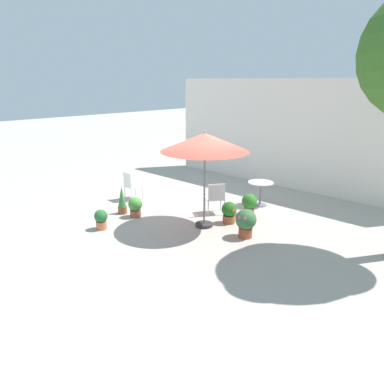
{
  "coord_description": "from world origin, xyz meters",
  "views": [
    {
      "loc": [
        6.57,
        -7.01,
        3.58
      ],
      "look_at": [
        0.0,
        -0.18,
        0.78
      ],
      "focal_mm": 35.37,
      "sensor_mm": 36.0,
      "label": 1
    }
  ],
  "objects_px": {
    "patio_chair_0": "(215,196)",
    "potted_plant_5": "(246,222)",
    "potted_plant_2": "(101,219)",
    "patio_umbrella_0": "(205,143)",
    "cafe_table_0": "(260,189)",
    "potted_plant_4": "(229,212)",
    "potted_plant_0": "(135,206)",
    "patio_chair_1": "(131,184)",
    "potted_plant_3": "(122,201)",
    "potted_plant_1": "(249,203)"
  },
  "relations": [
    {
      "from": "cafe_table_0",
      "to": "potted_plant_4",
      "type": "distance_m",
      "value": 1.81
    },
    {
      "from": "patio_umbrella_0",
      "to": "patio_chair_1",
      "type": "relative_size",
      "value": 2.78
    },
    {
      "from": "potted_plant_0",
      "to": "potted_plant_2",
      "type": "bearing_deg",
      "value": -85.18
    },
    {
      "from": "patio_chair_0",
      "to": "potted_plant_5",
      "type": "distance_m",
      "value": 1.74
    },
    {
      "from": "cafe_table_0",
      "to": "patio_chair_1",
      "type": "relative_size",
      "value": 0.85
    },
    {
      "from": "patio_chair_0",
      "to": "potted_plant_4",
      "type": "xyz_separation_m",
      "value": [
        0.7,
        -0.28,
        -0.21
      ]
    },
    {
      "from": "patio_chair_1",
      "to": "potted_plant_3",
      "type": "bearing_deg",
      "value": -48.52
    },
    {
      "from": "potted_plant_0",
      "to": "potted_plant_5",
      "type": "distance_m",
      "value": 3.14
    },
    {
      "from": "cafe_table_0",
      "to": "potted_plant_5",
      "type": "xyz_separation_m",
      "value": [
        1.11,
        -2.24,
        -0.11
      ]
    },
    {
      "from": "potted_plant_2",
      "to": "patio_umbrella_0",
      "type": "bearing_deg",
      "value": 48.27
    },
    {
      "from": "potted_plant_4",
      "to": "patio_umbrella_0",
      "type": "bearing_deg",
      "value": -116.78
    },
    {
      "from": "potted_plant_0",
      "to": "patio_chair_0",
      "type": "bearing_deg",
      "value": 49.6
    },
    {
      "from": "patio_chair_1",
      "to": "potted_plant_4",
      "type": "relative_size",
      "value": 1.53
    },
    {
      "from": "potted_plant_2",
      "to": "potted_plant_5",
      "type": "xyz_separation_m",
      "value": [
        2.9,
        2.08,
        0.12
      ]
    },
    {
      "from": "potted_plant_0",
      "to": "potted_plant_3",
      "type": "xyz_separation_m",
      "value": [
        -0.48,
        -0.08,
        0.07
      ]
    },
    {
      "from": "patio_chair_0",
      "to": "potted_plant_2",
      "type": "distance_m",
      "value": 3.13
    },
    {
      "from": "cafe_table_0",
      "to": "potted_plant_4",
      "type": "height_order",
      "value": "cafe_table_0"
    },
    {
      "from": "potted_plant_5",
      "to": "potted_plant_4",
      "type": "bearing_deg",
      "value": 151.89
    },
    {
      "from": "potted_plant_5",
      "to": "cafe_table_0",
      "type": "bearing_deg",
      "value": 116.33
    },
    {
      "from": "patio_umbrella_0",
      "to": "potted_plant_5",
      "type": "height_order",
      "value": "patio_umbrella_0"
    },
    {
      "from": "potted_plant_0",
      "to": "potted_plant_5",
      "type": "height_order",
      "value": "potted_plant_5"
    },
    {
      "from": "potted_plant_0",
      "to": "potted_plant_4",
      "type": "height_order",
      "value": "potted_plant_4"
    },
    {
      "from": "patio_chair_1",
      "to": "potted_plant_4",
      "type": "height_order",
      "value": "patio_chair_1"
    },
    {
      "from": "patio_chair_0",
      "to": "potted_plant_0",
      "type": "height_order",
      "value": "patio_chair_0"
    },
    {
      "from": "potted_plant_2",
      "to": "potted_plant_4",
      "type": "relative_size",
      "value": 0.89
    },
    {
      "from": "patio_chair_0",
      "to": "potted_plant_1",
      "type": "bearing_deg",
      "value": 40.37
    },
    {
      "from": "patio_umbrella_0",
      "to": "potted_plant_4",
      "type": "height_order",
      "value": "patio_umbrella_0"
    },
    {
      "from": "potted_plant_3",
      "to": "patio_chair_1",
      "type": "bearing_deg",
      "value": 131.48
    },
    {
      "from": "potted_plant_0",
      "to": "potted_plant_2",
      "type": "relative_size",
      "value": 1.09
    },
    {
      "from": "patio_chair_0",
      "to": "potted_plant_0",
      "type": "distance_m",
      "value": 2.21
    },
    {
      "from": "potted_plant_5",
      "to": "patio_chair_0",
      "type": "bearing_deg",
      "value": 154.76
    },
    {
      "from": "patio_umbrella_0",
      "to": "potted_plant_0",
      "type": "relative_size",
      "value": 4.39
    },
    {
      "from": "patio_chair_0",
      "to": "potted_plant_2",
      "type": "height_order",
      "value": "patio_chair_0"
    },
    {
      "from": "patio_chair_1",
      "to": "potted_plant_3",
      "type": "height_order",
      "value": "patio_chair_1"
    },
    {
      "from": "patio_umbrella_0",
      "to": "potted_plant_3",
      "type": "distance_m",
      "value": 3.02
    },
    {
      "from": "patio_umbrella_0",
      "to": "cafe_table_0",
      "type": "bearing_deg",
      "value": 88.33
    },
    {
      "from": "patio_chair_0",
      "to": "potted_plant_0",
      "type": "relative_size",
      "value": 1.61
    },
    {
      "from": "cafe_table_0",
      "to": "potted_plant_2",
      "type": "bearing_deg",
      "value": -112.47
    },
    {
      "from": "cafe_table_0",
      "to": "patio_umbrella_0",
      "type": "bearing_deg",
      "value": -91.67
    },
    {
      "from": "cafe_table_0",
      "to": "potted_plant_2",
      "type": "xyz_separation_m",
      "value": [
        -1.79,
        -4.32,
        -0.23
      ]
    },
    {
      "from": "potted_plant_1",
      "to": "patio_umbrella_0",
      "type": "bearing_deg",
      "value": -102.05
    },
    {
      "from": "potted_plant_1",
      "to": "patio_chair_0",
      "type": "bearing_deg",
      "value": -139.63
    },
    {
      "from": "patio_chair_0",
      "to": "potted_plant_3",
      "type": "height_order",
      "value": "patio_chair_0"
    },
    {
      "from": "patio_chair_1",
      "to": "potted_plant_1",
      "type": "distance_m",
      "value": 3.74
    },
    {
      "from": "patio_umbrella_0",
      "to": "potted_plant_2",
      "type": "xyz_separation_m",
      "value": [
        -1.72,
        -1.93,
        -1.87
      ]
    },
    {
      "from": "potted_plant_3",
      "to": "potted_plant_5",
      "type": "relative_size",
      "value": 1.12
    },
    {
      "from": "potted_plant_4",
      "to": "cafe_table_0",
      "type": "bearing_deg",
      "value": 97.75
    },
    {
      "from": "potted_plant_3",
      "to": "potted_plant_4",
      "type": "bearing_deg",
      "value": 29.6
    },
    {
      "from": "potted_plant_2",
      "to": "patio_chair_1",
      "type": "bearing_deg",
      "value": 125.21
    },
    {
      "from": "potted_plant_4",
      "to": "potted_plant_5",
      "type": "distance_m",
      "value": 0.99
    }
  ]
}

